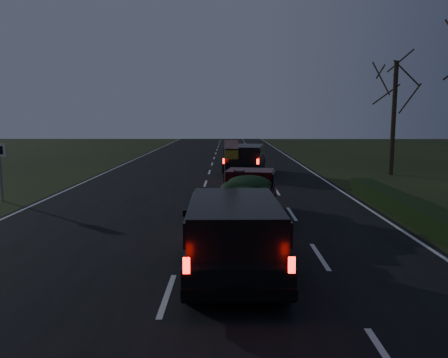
# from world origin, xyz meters

# --- Properties ---
(ground) EXTENTS (120.00, 120.00, 0.00)m
(ground) POSITION_xyz_m (0.00, 0.00, 0.00)
(ground) COLOR black
(ground) RESTS_ON ground
(road_asphalt) EXTENTS (14.00, 120.00, 0.02)m
(road_asphalt) POSITION_xyz_m (0.00, 0.00, 0.01)
(road_asphalt) COLOR black
(road_asphalt) RESTS_ON ground
(hedge_row) EXTENTS (1.00, 10.00, 0.60)m
(hedge_row) POSITION_xyz_m (7.80, 3.00, 0.30)
(hedge_row) COLOR black
(hedge_row) RESTS_ON ground
(route_sign) EXTENTS (0.55, 0.08, 2.50)m
(route_sign) POSITION_xyz_m (-8.50, 5.00, 1.66)
(route_sign) COLOR gray
(route_sign) RESTS_ON ground
(bare_tree_far) EXTENTS (3.60, 3.60, 7.00)m
(bare_tree_far) POSITION_xyz_m (11.50, 14.00, 5.23)
(bare_tree_far) COLOR black
(bare_tree_far) RESTS_ON ground
(pickup_truck) EXTENTS (2.51, 4.97, 2.49)m
(pickup_truck) POSITION_xyz_m (1.92, 1.85, 0.93)
(pickup_truck) COLOR #35070C
(pickup_truck) RESTS_ON ground
(lead_suv) EXTENTS (2.91, 5.47, 1.50)m
(lead_suv) POSITION_xyz_m (2.31, 13.89, 1.13)
(lead_suv) COLOR black
(lead_suv) RESTS_ON ground
(rear_suv) EXTENTS (2.35, 4.95, 1.41)m
(rear_suv) POSITION_xyz_m (1.37, -3.78, 1.07)
(rear_suv) COLOR black
(rear_suv) RESTS_ON ground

